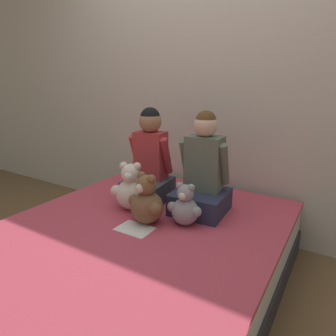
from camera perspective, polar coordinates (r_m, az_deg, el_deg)
name	(u,v)px	position (r m, az deg, el deg)	size (l,w,h in m)	color
ground_plane	(135,289)	(2.01, -6.31, -21.89)	(14.00, 14.00, 0.00)	brown
wall_behind_bed	(212,79)	(2.49, 8.37, 16.49)	(8.00, 0.06, 2.50)	beige
bed	(134,261)	(1.89, -6.50, -17.15)	(1.59, 1.96, 0.40)	#2D2D33
child_on_left	(150,163)	(2.15, -3.53, 0.98)	(0.32, 0.34, 0.66)	#384251
child_on_right	(203,174)	(1.95, 6.62, -1.23)	(0.36, 0.36, 0.66)	#282D47
teddy_bear_held_by_left_child	(131,190)	(2.02, -7.05, -4.09)	(0.26, 0.20, 0.33)	silver
teddy_bear_held_by_right_child	(185,207)	(1.80, 3.27, -7.48)	(0.22, 0.16, 0.26)	#939399
teddy_bear_between_children	(147,202)	(1.82, -4.11, -6.51)	(0.26, 0.20, 0.32)	brown
sign_card	(134,229)	(1.80, -6.40, -11.43)	(0.21, 0.15, 0.00)	white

